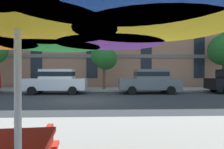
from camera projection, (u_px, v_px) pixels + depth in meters
name	position (u px, v px, depth m)	size (l,w,h in m)	color
ground_plane	(82.00, 101.00, 10.65)	(120.00, 120.00, 0.00)	#2D3033
sidewalk_far	(90.00, 89.00, 17.44)	(56.00, 3.60, 0.12)	#9E998E
apartment_building	(95.00, 11.00, 25.56)	(38.09, 12.08, 19.20)	#A87056
sedan_white	(56.00, 81.00, 14.25)	(4.40, 1.98, 1.78)	silver
sedan_gray	(149.00, 81.00, 14.52)	(4.40, 1.98, 1.78)	slate
street_tree_middle	(104.00, 58.00, 17.24)	(2.31, 2.15, 3.95)	brown
patio_umbrella	(18.00, 6.00, 1.66)	(3.61, 3.61, 2.33)	silver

